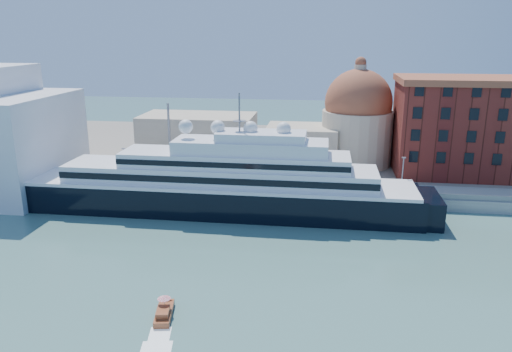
# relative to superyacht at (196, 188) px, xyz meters

# --- Properties ---
(ground) EXTENTS (400.00, 400.00, 0.00)m
(ground) POSITION_rel_superyacht_xyz_m (11.61, -23.00, -4.87)
(ground) COLOR #3C6860
(ground) RESTS_ON ground
(quay) EXTENTS (180.00, 10.00, 2.50)m
(quay) POSITION_rel_superyacht_xyz_m (11.61, 11.00, -3.62)
(quay) COLOR gray
(quay) RESTS_ON ground
(land) EXTENTS (260.00, 72.00, 2.00)m
(land) POSITION_rel_superyacht_xyz_m (11.61, 52.00, -3.87)
(land) COLOR slate
(land) RESTS_ON ground
(quay_fence) EXTENTS (180.00, 0.10, 1.20)m
(quay_fence) POSITION_rel_superyacht_xyz_m (11.61, 6.50, -1.77)
(quay_fence) COLOR slate
(quay_fence) RESTS_ON quay
(superyacht) EXTENTS (94.45, 13.09, 28.23)m
(superyacht) POSITION_rel_superyacht_xyz_m (0.00, 0.00, 0.00)
(superyacht) COLOR black
(superyacht) RESTS_ON ground
(service_barge) EXTENTS (13.76, 5.00, 3.06)m
(service_barge) POSITION_rel_superyacht_xyz_m (-28.55, -0.84, -3.99)
(service_barge) COLOR white
(service_barge) RESTS_ON ground
(water_taxi) EXTENTS (2.99, 6.16, 2.80)m
(water_taxi) POSITION_rel_superyacht_xyz_m (5.86, -39.60, -4.20)
(water_taxi) COLOR brown
(water_taxi) RESTS_ON ground
(warehouse) EXTENTS (43.00, 19.00, 23.25)m
(warehouse) POSITION_rel_superyacht_xyz_m (63.61, 29.00, 8.92)
(warehouse) COLOR maroon
(warehouse) RESTS_ON land
(church) EXTENTS (66.00, 18.00, 25.50)m
(church) POSITION_rel_superyacht_xyz_m (17.99, 34.72, 6.04)
(church) COLOR beige
(church) RESTS_ON land
(lamp_posts) EXTENTS (120.80, 2.40, 18.00)m
(lamp_posts) POSITION_rel_superyacht_xyz_m (-1.06, 9.27, 4.97)
(lamp_posts) COLOR slate
(lamp_posts) RESTS_ON quay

